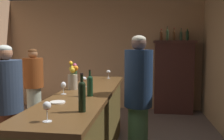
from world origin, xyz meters
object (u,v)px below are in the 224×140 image
display_cabinet (173,75)px  wine_glass_mid (63,85)px  bar_counter (87,130)px  display_bottle_center (174,35)px  wine_bottle_merlot (90,85)px  display_bottle_midleft (167,35)px  patron_tall (34,85)px  bartender (138,100)px  display_bottle_left (161,35)px  wine_bottle_syrah (75,77)px  wine_bottle_rose (82,95)px  wine_glass_spare (84,79)px  cheese_plate (58,102)px  patron_redhead (7,107)px  wine_glass_rear (47,107)px  flower_arrangement (73,77)px  wine_glass_front (108,72)px  display_bottle_midright (181,35)px  display_bottle_right (187,35)px

display_cabinet → wine_glass_mid: (-1.63, -3.17, 0.24)m
bar_counter → display_bottle_center: display_bottle_center is taller
display_cabinet → wine_bottle_merlot: (-1.30, -3.23, 0.26)m
display_bottle_midleft → patron_tall: size_ratio=0.21×
bar_counter → bartender: size_ratio=1.73×
display_bottle_left → wine_bottle_syrah: bearing=-116.4°
wine_bottle_rose → display_bottle_center: bearing=72.8°
wine_glass_spare → display_bottle_center: size_ratio=0.48×
cheese_plate → patron_redhead: 0.82m
display_cabinet → wine_bottle_syrah: display_cabinet is taller
wine_glass_rear → wine_glass_spare: bearing=94.0°
display_cabinet → wine_bottle_merlot: 3.49m
wine_glass_mid → wine_glass_spare: wine_glass_mid is taller
wine_bottle_rose → flower_arrangement: flower_arrangement is taller
wine_bottle_merlot → patron_redhead: size_ratio=0.19×
wine_bottle_syrah → display_bottle_left: size_ratio=1.18×
display_cabinet → bartender: (-0.75, -3.02, 0.05)m
wine_glass_front → display_bottle_center: display_bottle_center is taller
wine_glass_mid → wine_glass_spare: bearing=78.3°
wine_bottle_merlot → flower_arrangement: (-0.32, 0.40, 0.03)m
display_cabinet → wine_glass_spare: 3.03m
display_bottle_midleft → bartender: 3.21m
cheese_plate → bartender: bearing=36.0°
flower_arrangement → display_bottle_midright: display_bottle_midright is taller
wine_bottle_merlot → wine_bottle_syrah: bearing=121.5°
display_bottle_midleft → display_bottle_center: size_ratio=1.12×
patron_tall → bartender: bearing=12.6°
wine_bottle_syrah → cheese_plate: size_ratio=2.06×
wine_bottle_syrah → cheese_plate: bearing=-84.7°
flower_arrangement → display_bottle_left: display_bottle_left is taller
display_bottle_center → flower_arrangement: bearing=-119.7°
wine_glass_mid → patron_tall: 2.10m
display_bottle_right → patron_redhead: 4.30m
wine_bottle_merlot → wine_glass_front: (-0.02, 1.54, -0.02)m
wine_glass_front → cheese_plate: (-0.24, -1.91, -0.10)m
wine_bottle_merlot → flower_arrangement: flower_arrangement is taller
flower_arrangement → display_bottle_right: bearing=55.9°
wine_glass_rear → flower_arrangement: size_ratio=0.42×
wine_bottle_syrah → wine_glass_front: 1.04m
wine_glass_spare → display_bottle_left: bearing=65.1°
flower_arrangement → wine_glass_front: bearing=75.0°
wine_glass_front → wine_glass_spare: wine_glass_front is taller
display_bottle_center → display_bottle_right: size_ratio=1.04×
display_bottle_midleft → bartender: size_ratio=0.19×
cheese_plate → wine_glass_spare: bearing=88.2°
display_bottle_center → patron_redhead: (-2.29, -3.29, -0.98)m
display_bottle_left → bartender: 3.18m
cheese_plate → display_bottle_midright: (1.70, 3.60, 0.81)m
flower_arrangement → wine_glass_spare: bearing=65.1°
bar_counter → wine_glass_spare: bearing=108.3°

